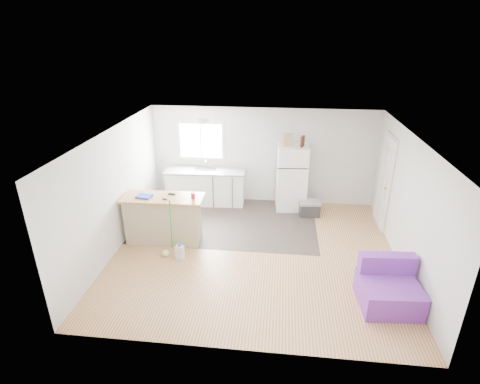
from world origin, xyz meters
name	(u,v)px	position (x,y,z in m)	size (l,w,h in m)	color
room	(255,198)	(0.00, 0.00, 1.20)	(5.51, 5.01, 2.41)	#8E5C3B
vinyl_zone	(228,221)	(-0.73, 1.25, 0.00)	(4.05, 2.50, 0.00)	#2F2723
window	(201,141)	(-1.55, 2.49, 1.55)	(1.18, 0.06, 0.98)	white
interior_door	(384,182)	(2.72, 1.55, 1.02)	(0.11, 0.92, 2.10)	white
ceiling_fixture	(203,120)	(-1.20, 1.20, 2.36)	(0.30, 0.30, 0.07)	white
kitchen_cabinets	(206,186)	(-1.42, 2.19, 0.45)	(2.01, 0.71, 1.16)	white
peninsula	(163,219)	(-1.91, 0.26, 0.51)	(1.65, 0.67, 1.01)	tan
refrigerator	(292,178)	(0.72, 2.15, 0.80)	(0.76, 0.72, 1.59)	white
cooler	(309,208)	(1.17, 1.76, 0.19)	(0.52, 0.38, 0.37)	#2C2C2E
purple_seat	(388,289)	(2.25, -1.25, 0.27)	(0.96, 0.91, 0.74)	purple
cleaner_jug	(180,252)	(-1.42, -0.39, 0.15)	(0.17, 0.14, 0.34)	silver
mop	(167,245)	(-1.69, -0.29, 0.23)	(0.26, 0.34, 1.23)	green
red_cup	(193,196)	(-1.26, 0.25, 1.07)	(0.08, 0.08, 0.12)	red
blue_tray	(144,196)	(-2.25, 0.20, 1.02)	(0.30, 0.22, 0.04)	#1627CF
tool_a	(172,194)	(-1.73, 0.39, 1.02)	(0.14, 0.05, 0.03)	black
tool_b	(165,199)	(-1.80, 0.13, 1.02)	(0.10, 0.04, 0.03)	black
cardboard_box	(288,140)	(0.58, 2.08, 1.74)	(0.20, 0.10, 0.30)	tan
bottle_left	(302,142)	(0.91, 2.06, 1.72)	(0.07, 0.07, 0.25)	#3B140A
bottle_right	(303,141)	(0.94, 2.17, 1.72)	(0.07, 0.07, 0.25)	#3B140A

